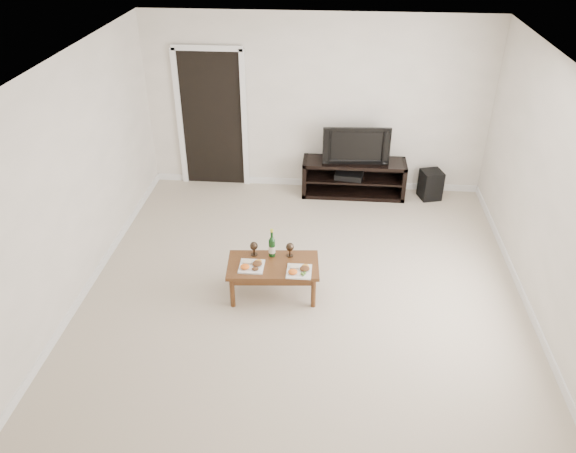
# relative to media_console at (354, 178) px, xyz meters

# --- Properties ---
(floor) EXTENTS (5.50, 5.50, 0.00)m
(floor) POSITION_rel_media_console_xyz_m (-0.59, -2.50, -0.28)
(floor) COLOR #C2B39C
(floor) RESTS_ON ground
(back_wall) EXTENTS (5.00, 0.04, 2.60)m
(back_wall) POSITION_rel_media_console_xyz_m (-0.59, 0.27, 1.02)
(back_wall) COLOR white
(back_wall) RESTS_ON ground
(ceiling) EXTENTS (5.00, 5.50, 0.04)m
(ceiling) POSITION_rel_media_console_xyz_m (-0.59, -2.50, 2.35)
(ceiling) COLOR white
(ceiling) RESTS_ON back_wall
(doorway) EXTENTS (0.90, 0.02, 2.05)m
(doorway) POSITION_rel_media_console_xyz_m (-2.14, 0.24, 0.75)
(doorway) COLOR black
(doorway) RESTS_ON ground
(media_console) EXTENTS (1.52, 0.45, 0.55)m
(media_console) POSITION_rel_media_console_xyz_m (0.00, 0.00, 0.00)
(media_console) COLOR black
(media_console) RESTS_ON ground
(television) EXTENTS (0.97, 0.19, 0.56)m
(television) POSITION_rel_media_console_xyz_m (0.00, 0.00, 0.55)
(television) COLOR black
(television) RESTS_ON media_console
(av_receiver) EXTENTS (0.44, 0.36, 0.08)m
(av_receiver) POSITION_rel_media_console_xyz_m (-0.07, -0.01, 0.05)
(av_receiver) COLOR black
(av_receiver) RESTS_ON media_console
(subwoofer) EXTENTS (0.36, 0.36, 0.44)m
(subwoofer) POSITION_rel_media_console_xyz_m (1.15, -0.01, -0.06)
(subwoofer) COLOR black
(subwoofer) RESTS_ON ground
(coffee_table) EXTENTS (1.06, 0.63, 0.42)m
(coffee_table) POSITION_rel_media_console_xyz_m (-0.94, -2.53, -0.07)
(coffee_table) COLOR brown
(coffee_table) RESTS_ON ground
(plate_left) EXTENTS (0.27, 0.27, 0.07)m
(plate_left) POSITION_rel_media_console_xyz_m (-1.16, -2.61, 0.18)
(plate_left) COLOR white
(plate_left) RESTS_ON coffee_table
(plate_right) EXTENTS (0.27, 0.27, 0.07)m
(plate_right) POSITION_rel_media_console_xyz_m (-0.64, -2.66, 0.18)
(plate_right) COLOR white
(plate_right) RESTS_ON coffee_table
(wine_bottle) EXTENTS (0.07, 0.07, 0.35)m
(wine_bottle) POSITION_rel_media_console_xyz_m (-0.96, -2.37, 0.32)
(wine_bottle) COLOR #0E3311
(wine_bottle) RESTS_ON coffee_table
(goblet_left) EXTENTS (0.09, 0.09, 0.17)m
(goblet_left) POSITION_rel_media_console_xyz_m (-1.17, -2.37, 0.23)
(goblet_left) COLOR #32251B
(goblet_left) RESTS_ON coffee_table
(goblet_right) EXTENTS (0.09, 0.09, 0.17)m
(goblet_right) POSITION_rel_media_console_xyz_m (-0.76, -2.36, 0.23)
(goblet_right) COLOR #32251B
(goblet_right) RESTS_ON coffee_table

